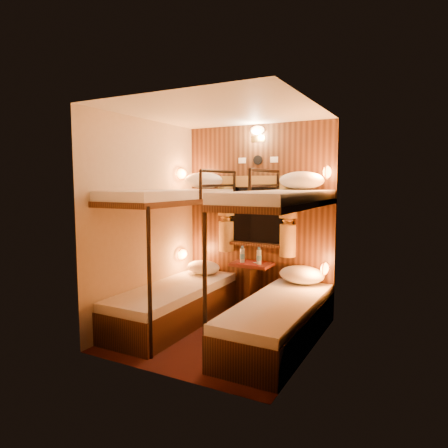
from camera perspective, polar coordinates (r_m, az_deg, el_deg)
The scene contains 22 objects.
floor at distance 4.56m, azimuth -0.56°, elevation -15.50°, with size 2.10×2.10×0.00m, color #3C1210.
ceiling at distance 4.30m, azimuth -0.59°, elevation 15.77°, with size 2.10×2.10×0.00m, color silver.
wall_back at distance 5.21m, azimuth 4.93°, elevation 0.80°, with size 2.40×2.40×0.00m, color #C6B293.
wall_front at distance 3.39m, azimuth -9.08°, elevation -2.05°, with size 2.40×2.40×0.00m, color #C6B293.
wall_left at distance 4.82m, azimuth -11.09°, elevation 0.29°, with size 2.40×2.40×0.00m, color #C6B293.
wall_right at distance 3.89m, azimuth 12.48°, elevation -1.07°, with size 2.40×2.40×0.00m, color #C6B293.
back_panel at distance 5.19m, azimuth 4.87°, elevation 0.78°, with size 2.00×0.03×2.40m, color black.
bunk_left at distance 4.77m, azimuth -7.09°, elevation -7.52°, with size 0.72×1.90×1.82m.
bunk_right at distance 4.19m, azimuth 7.82°, elevation -9.45°, with size 0.72×1.90×1.82m.
window at distance 5.17m, azimuth 4.73°, elevation 0.55°, with size 1.00×0.12×0.79m.
curtains at distance 5.13m, azimuth 4.60°, elevation 1.44°, with size 1.10×0.22×1.00m.
back_fixtures at distance 5.17m, azimuth 4.82°, elevation 12.37°, with size 0.54×0.09×0.48m.
reading_lamps at distance 4.88m, azimuth 3.34°, elevation 0.94°, with size 2.00×0.20×1.25m.
table at distance 5.16m, azimuth 3.98°, elevation -8.10°, with size 0.50×0.34×0.66m.
bottle_left at distance 5.09m, azimuth 2.64°, elevation -4.52°, with size 0.06×0.06×0.21m.
bottle_right at distance 4.99m, azimuth 5.01°, elevation -4.73°, with size 0.06×0.06×0.22m.
sachet_a at distance 5.08m, azimuth 4.62°, elevation -5.56°, with size 0.08×0.06×0.01m, color silver.
sachet_b at distance 5.08m, azimuth 5.00°, elevation -5.59°, with size 0.07×0.05×0.00m, color silver.
pillow_lower_left at distance 5.32m, azimuth -2.96°, elevation -6.20°, with size 0.46×0.33×0.18m, color silver.
pillow_lower_right at distance 4.91m, azimuth 11.04°, elevation -7.12°, with size 0.55×0.39×0.21m, color silver.
pillow_upper_left at distance 5.21m, azimuth -2.95°, elevation 6.23°, with size 0.53×0.38×0.21m, color silver.
pillow_upper_right at distance 4.71m, azimuth 11.01°, elevation 6.14°, with size 0.53×0.38×0.21m, color silver.
Camera 1 is at (2.02, -3.73, 1.67)m, focal length 32.00 mm.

